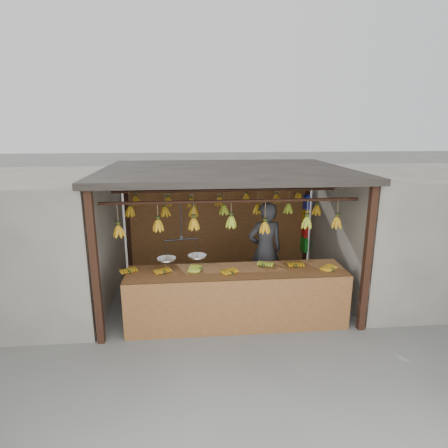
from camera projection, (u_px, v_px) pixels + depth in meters
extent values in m
plane|color=#5B5B57|center=(225.00, 293.00, 7.19)|extent=(80.00, 80.00, 0.00)
cube|color=black|center=(95.00, 270.00, 5.27)|extent=(0.10, 0.10, 2.30)
cube|color=black|center=(367.00, 261.00, 5.64)|extent=(0.10, 0.10, 2.30)
cube|color=black|center=(128.00, 219.00, 8.16)|extent=(0.10, 0.10, 2.30)
cube|color=black|center=(306.00, 215.00, 8.53)|extent=(0.10, 0.10, 2.30)
cube|color=black|center=(226.00, 171.00, 6.60)|extent=(4.30, 3.30, 0.10)
cylinder|color=black|center=(232.00, 201.00, 5.72)|extent=(4.00, 0.05, 0.05)
cylinder|color=black|center=(226.00, 190.00, 6.69)|extent=(4.00, 0.05, 0.05)
cylinder|color=black|center=(221.00, 182.00, 7.65)|extent=(4.00, 0.05, 0.05)
cube|color=brown|center=(219.00, 228.00, 8.41)|extent=(4.00, 0.06, 1.80)
cube|color=slate|center=(22.00, 241.00, 6.57)|extent=(3.00, 3.00, 2.30)
cube|color=slate|center=(411.00, 231.00, 7.23)|extent=(3.00, 3.00, 2.30)
cube|color=brown|center=(237.00, 273.00, 5.92)|extent=(3.47, 0.77, 0.08)
cube|color=brown|center=(240.00, 308.00, 5.65)|extent=(3.47, 0.04, 0.90)
cube|color=black|center=(130.00, 314.00, 5.56)|extent=(0.07, 0.07, 0.82)
cube|color=black|center=(343.00, 304.00, 5.86)|extent=(0.07, 0.07, 0.82)
cube|color=black|center=(136.00, 294.00, 6.21)|extent=(0.07, 0.07, 0.82)
cube|color=black|center=(327.00, 286.00, 6.51)|extent=(0.07, 0.07, 0.82)
ellipsoid|color=#B47F13|center=(130.00, 272.00, 5.77)|extent=(0.27, 0.30, 0.06)
ellipsoid|color=#B47F13|center=(165.00, 272.00, 5.76)|extent=(0.28, 0.30, 0.06)
ellipsoid|color=#92A523|center=(200.00, 269.00, 5.91)|extent=(0.27, 0.22, 0.06)
ellipsoid|color=#B47F13|center=(233.00, 273.00, 5.73)|extent=(0.27, 0.30, 0.06)
ellipsoid|color=#92A523|center=(264.00, 266.00, 6.04)|extent=(0.27, 0.29, 0.06)
ellipsoid|color=#B47F13|center=(297.00, 266.00, 6.01)|extent=(0.20, 0.25, 0.06)
ellipsoid|color=#B47F13|center=(334.00, 269.00, 5.88)|extent=(0.29, 0.30, 0.06)
ellipsoid|color=#B47F13|center=(119.00, 231.00, 5.63)|extent=(0.16, 0.16, 0.28)
ellipsoid|color=#B47F13|center=(158.00, 226.00, 5.76)|extent=(0.16, 0.16, 0.28)
ellipsoid|color=#B47F13|center=(194.00, 224.00, 5.77)|extent=(0.16, 0.16, 0.28)
ellipsoid|color=#92A523|center=(231.00, 222.00, 5.85)|extent=(0.16, 0.16, 0.28)
ellipsoid|color=#B47F13|center=(265.00, 228.00, 5.90)|extent=(0.16, 0.16, 0.28)
ellipsoid|color=#92A523|center=(307.00, 223.00, 5.88)|extent=(0.16, 0.16, 0.28)
ellipsoid|color=#B47F13|center=(337.00, 223.00, 5.94)|extent=(0.16, 0.16, 0.28)
ellipsoid|color=#B47F13|center=(130.00, 212.00, 6.60)|extent=(0.16, 0.16, 0.28)
ellipsoid|color=#B47F13|center=(165.00, 212.00, 6.71)|extent=(0.16, 0.16, 0.28)
ellipsoid|color=#B47F13|center=(193.00, 212.00, 6.72)|extent=(0.16, 0.16, 0.28)
ellipsoid|color=#92A523|center=(224.00, 210.00, 6.82)|extent=(0.16, 0.16, 0.28)
ellipsoid|color=#B47F13|center=(258.00, 209.00, 6.82)|extent=(0.16, 0.16, 0.28)
ellipsoid|color=#92A523|center=(288.00, 209.00, 6.92)|extent=(0.16, 0.16, 0.28)
ellipsoid|color=#B47F13|center=(317.00, 210.00, 6.94)|extent=(0.16, 0.16, 0.28)
ellipsoid|color=#B47F13|center=(136.00, 201.00, 7.59)|extent=(0.16, 0.16, 0.28)
ellipsoid|color=#B47F13|center=(168.00, 202.00, 7.69)|extent=(0.16, 0.16, 0.28)
ellipsoid|color=#B47F13|center=(191.00, 203.00, 7.74)|extent=(0.16, 0.16, 0.28)
ellipsoid|color=#B47F13|center=(219.00, 201.00, 7.77)|extent=(0.16, 0.16, 0.28)
ellipsoid|color=#B47F13|center=(246.00, 198.00, 7.82)|extent=(0.16, 0.16, 0.28)
ellipsoid|color=#B47F13|center=(277.00, 199.00, 7.87)|extent=(0.16, 0.16, 0.28)
ellipsoid|color=#B47F13|center=(298.00, 197.00, 7.92)|extent=(0.16, 0.16, 0.28)
cylinder|color=black|center=(181.00, 221.00, 5.73)|extent=(0.02, 0.02, 0.59)
cylinder|color=black|center=(182.00, 239.00, 5.80)|extent=(0.52, 0.12, 0.02)
cylinder|color=silver|center=(167.00, 259.00, 5.81)|extent=(0.28, 0.28, 0.02)
cylinder|color=silver|center=(197.00, 256.00, 5.94)|extent=(0.28, 0.28, 0.02)
imported|color=#262628|center=(265.00, 251.00, 6.84)|extent=(0.73, 0.54, 1.82)
cube|color=#1426BF|center=(306.00, 202.00, 8.30)|extent=(0.08, 0.26, 0.34)
cube|color=yellow|center=(306.00, 216.00, 8.38)|extent=(0.08, 0.26, 0.34)
cube|color=red|center=(305.00, 229.00, 8.45)|extent=(0.08, 0.26, 0.34)
cube|color=#199926|center=(304.00, 244.00, 8.54)|extent=(0.08, 0.26, 0.34)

